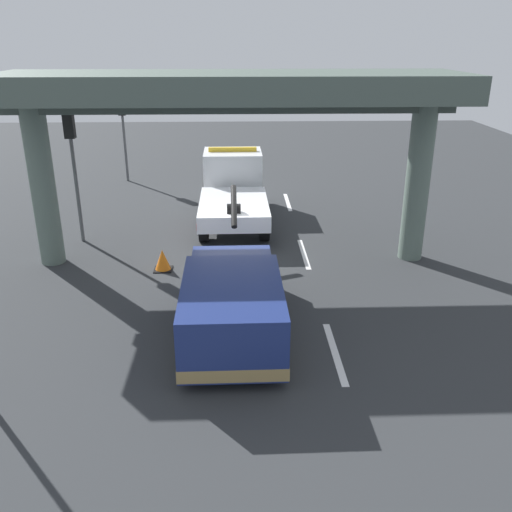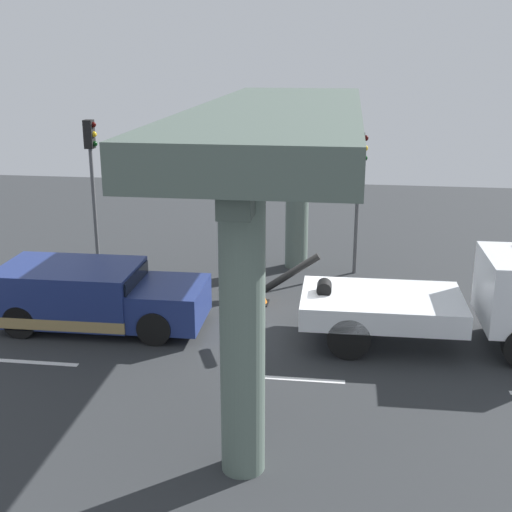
# 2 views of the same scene
# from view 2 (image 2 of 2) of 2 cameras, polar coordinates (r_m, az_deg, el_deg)

# --- Properties ---
(ground_plane) EXTENTS (60.00, 40.00, 0.10)m
(ground_plane) POSITION_cam_2_polar(r_m,az_deg,el_deg) (17.06, 3.18, -6.87)
(ground_plane) COLOR #2D3033
(lane_stripe_west) EXTENTS (2.60, 0.16, 0.01)m
(lane_stripe_west) POSITION_cam_2_polar(r_m,az_deg,el_deg) (16.57, -18.93, -8.39)
(lane_stripe_west) COLOR silver
(lane_stripe_west) RESTS_ON ground
(lane_stripe_mid) EXTENTS (2.60, 0.16, 0.01)m
(lane_stripe_mid) POSITION_cam_2_polar(r_m,az_deg,el_deg) (14.98, 2.44, -10.22)
(lane_stripe_mid) COLOR silver
(lane_stripe_mid) RESTS_ON ground
(tow_truck_white) EXTENTS (7.26, 2.46, 2.46)m
(tow_truck_white) POSITION_cam_2_polar(r_m,az_deg,el_deg) (16.80, 17.12, -3.42)
(tow_truck_white) COLOR white
(tow_truck_white) RESTS_ON ground
(towed_van_green) EXTENTS (5.22, 2.26, 1.58)m
(towed_van_green) POSITION_cam_2_polar(r_m,az_deg,el_deg) (17.86, -13.52, -3.34)
(towed_van_green) COLOR navy
(towed_van_green) RESTS_ON ground
(overpass_structure) EXTENTS (3.60, 13.27, 5.64)m
(overpass_structure) POSITION_cam_2_polar(r_m,az_deg,el_deg) (15.75, 2.02, 9.87)
(overpass_structure) COLOR #596B60
(overpass_structure) RESTS_ON ground
(traffic_light_near) EXTENTS (0.39, 0.32, 4.69)m
(traffic_light_near) POSITION_cam_2_polar(r_m,az_deg,el_deg) (22.57, -13.64, 7.79)
(traffic_light_near) COLOR #515456
(traffic_light_near) RESTS_ON ground
(traffic_light_far) EXTENTS (0.39, 0.32, 4.42)m
(traffic_light_far) POSITION_cam_2_polar(r_m,az_deg,el_deg) (21.07, 8.66, 6.92)
(traffic_light_far) COLOR #515456
(traffic_light_far) RESTS_ON ground
(traffic_cone_orange) EXTENTS (0.54, 0.54, 0.65)m
(traffic_cone_orange) POSITION_cam_2_polar(r_m,az_deg,el_deg) (19.00, 0.23, -3.11)
(traffic_cone_orange) COLOR orange
(traffic_cone_orange) RESTS_ON ground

